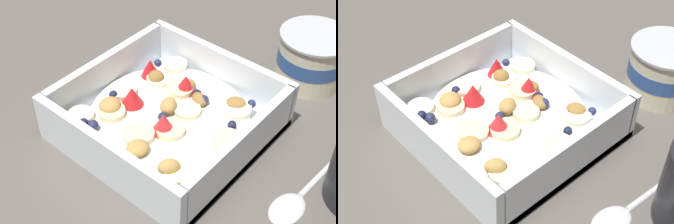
% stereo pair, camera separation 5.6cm
% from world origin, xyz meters
% --- Properties ---
extents(ground_plane, '(2.40, 2.40, 0.00)m').
position_xyz_m(ground_plane, '(0.00, 0.00, 0.00)').
color(ground_plane, '#56514C').
extents(fruit_bowl, '(0.21, 0.21, 0.06)m').
position_xyz_m(fruit_bowl, '(0.01, -0.00, 0.02)').
color(fruit_bowl, white).
rests_on(fruit_bowl, ground).
extents(spoon, '(0.04, 0.17, 0.01)m').
position_xyz_m(spoon, '(0.18, 0.02, 0.00)').
color(spoon, silver).
rests_on(spoon, ground).
extents(yogurt_cup, '(0.09, 0.09, 0.07)m').
position_xyz_m(yogurt_cup, '(0.09, 0.19, 0.04)').
color(yogurt_cup, beige).
rests_on(yogurt_cup, ground).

